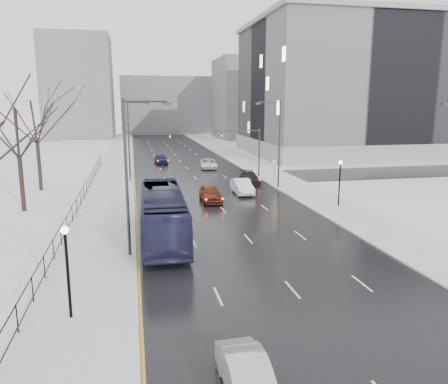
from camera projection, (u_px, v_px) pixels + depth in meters
road at (185, 166)px, 68.08m from camera, size 16.00×150.00×0.04m
cross_road at (196, 179)px, 56.57m from camera, size 130.00×10.00×0.04m
sidewalk_left at (116, 168)px, 65.96m from camera, size 5.00×150.00×0.16m
sidewalk_right at (250, 164)px, 70.18m from camera, size 5.00×150.00×0.16m
park_strip at (50, 170)px, 64.05m from camera, size 14.00×150.00×0.12m
tree_park_d at (25, 212)px, 39.57m from camera, size 8.75×8.75×12.50m
tree_park_e at (41, 191)px, 49.08m from camera, size 9.45×9.45×13.50m
iron_fence at (74, 210)px, 36.52m from camera, size 0.06×70.00×1.30m
streetlight_r_mid at (277, 140)px, 49.43m from camera, size 2.95×0.25×10.00m
streetlight_l_near at (130, 170)px, 26.96m from camera, size 2.95×0.25×10.00m
streetlight_l_far at (130, 135)px, 57.65m from camera, size 2.95×0.25×10.00m
lamppost_l at (67, 259)px, 19.25m from camera, size 0.36×0.36×4.28m
lamppost_r_mid at (340, 176)px, 40.94m from camera, size 0.36×0.36×4.28m
mast_signal_right at (251, 147)px, 57.23m from camera, size 6.10×0.33×6.50m
mast_signal_left at (138, 149)px, 54.28m from camera, size 6.10×0.33×6.50m
no_uturn_sign at (274, 164)px, 54.13m from camera, size 0.60×0.06×2.70m
civic_building at (357, 95)px, 84.40m from camera, size 41.00×31.00×24.80m
bldg_far_right at (259, 99)px, 124.27m from camera, size 24.00×20.00×22.00m
bldg_far_left at (79, 88)px, 123.21m from camera, size 18.00×22.00×28.00m
bldg_far_center at (168, 105)px, 143.82m from camera, size 30.00×18.00×18.00m
sedan_left_near at (248, 377)px, 14.55m from camera, size 1.54×4.13×1.35m
bus at (163, 214)px, 31.39m from camera, size 3.40×12.99×3.59m
sedan_center_near at (211, 193)px, 43.47m from camera, size 2.05×4.89×1.65m
sedan_right_near at (242, 186)px, 47.29m from camera, size 1.76×4.92×1.62m
sedan_right_cross at (209, 164)px, 65.84m from camera, size 3.00×5.48×1.46m
sedan_right_far at (250, 178)px, 53.49m from camera, size 2.15×4.85×1.39m
sedan_center_far at (161, 159)px, 70.96m from camera, size 2.20×4.69×1.55m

